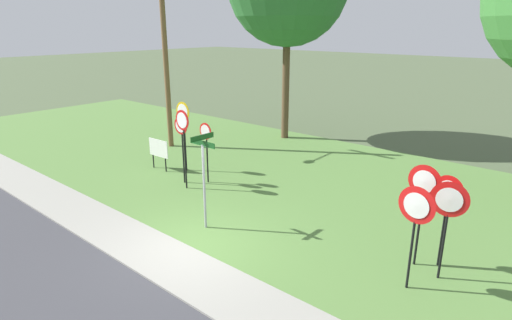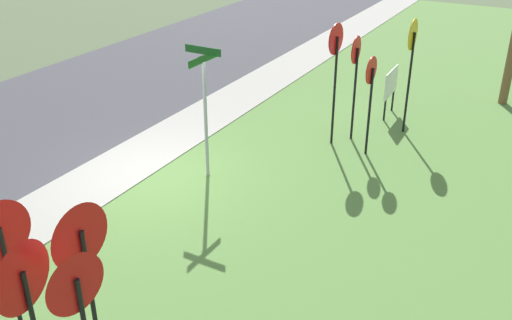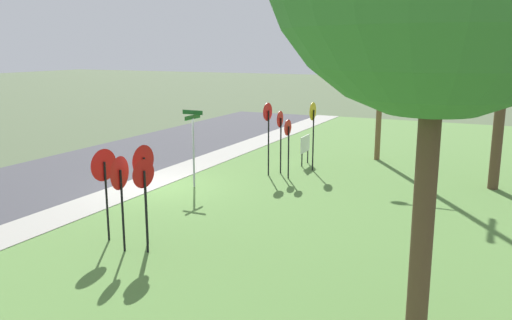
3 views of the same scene
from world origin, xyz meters
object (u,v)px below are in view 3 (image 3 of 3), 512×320
stop_sign_far_center (313,121)px  stop_sign_near_right (268,123)px  stop_sign_far_left (288,137)px  utility_pole (379,44)px  yield_sign_far_left (144,184)px  yield_sign_far_right (104,173)px  yield_sign_near_left (143,170)px  yield_sign_near_right (120,181)px  street_name_post (193,141)px  notice_board (305,146)px  stop_sign_near_left (280,129)px

stop_sign_far_center → stop_sign_near_right: bearing=-40.4°
stop_sign_far_left → utility_pole: bearing=158.8°
yield_sign_far_left → utility_pole: 13.98m
yield_sign_far_left → yield_sign_far_right: bearing=-89.9°
stop_sign_near_right → yield_sign_near_left: stop_sign_near_right is taller
yield_sign_near_right → street_name_post: street_name_post is taller
stop_sign_far_left → notice_board: 2.67m
yield_sign_far_left → stop_sign_near_left: bearing=-168.9°
yield_sign_near_right → stop_sign_far_center: bearing=165.2°
stop_sign_near_left → yield_sign_far_left: stop_sign_near_left is taller
street_name_post → stop_sign_near_right: bearing=150.3°
stop_sign_near_right → notice_board: size_ratio=2.27×
stop_sign_far_center → yield_sign_near_right: size_ratio=1.17×
street_name_post → yield_sign_near_left: bearing=20.6°
stop_sign_near_left → yield_sign_near_right: stop_sign_near_left is taller
yield_sign_near_left → yield_sign_far_left: 0.60m
yield_sign_far_right → notice_board: yield_sign_far_right is taller
stop_sign_far_center → notice_board: 1.60m
yield_sign_far_left → yield_sign_far_right: size_ratio=0.96×
stop_sign_near_left → utility_pole: 6.07m
yield_sign_near_right → notice_board: 11.17m
yield_sign_near_left → yield_sign_far_left: size_ratio=1.10×
stop_sign_far_left → yield_sign_near_right: (8.57, -0.87, 0.16)m
stop_sign_near_left → stop_sign_far_left: stop_sign_near_left is taller
stop_sign_far_left → stop_sign_near_right: bearing=-97.8°
stop_sign_far_left → notice_board: bearing=-172.4°
stop_sign_near_right → utility_pole: size_ratio=0.30×
stop_sign_far_center → notice_board: bearing=-144.0°
stop_sign_near_right → yield_sign_far_left: bearing=7.8°
stop_sign_far_left → yield_sign_near_right: bearing=-3.5°
stop_sign_far_center → street_name_post: (4.28, -2.94, -0.37)m
yield_sign_far_right → yield_sign_far_left: bearing=88.4°
yield_sign_near_right → yield_sign_far_right: 0.94m
stop_sign_near_right → yield_sign_near_right: (8.73, 0.03, -0.28)m
yield_sign_far_right → utility_pole: utility_pole is taller
yield_sign_near_right → stop_sign_far_left: bearing=166.5°
stop_sign_near_left → yield_sign_far_left: size_ratio=1.07×
yield_sign_near_left → stop_sign_far_left: bearing=179.7°
stop_sign_near_left → yield_sign_far_left: bearing=0.1°
stop_sign_far_left → utility_pole: 6.41m
yield_sign_near_right → utility_pole: bearing=159.7°
yield_sign_far_right → stop_sign_near_left: bearing=-179.6°
stop_sign_far_left → stop_sign_far_center: stop_sign_far_center is taller
notice_board → stop_sign_far_left: bearing=3.8°
stop_sign_near_right → yield_sign_far_left: size_ratio=1.22×
utility_pole → yield_sign_far_left: bearing=-10.5°
yield_sign_near_left → yield_sign_near_right: yield_sign_near_left is taller
stop_sign_near_right → stop_sign_far_left: (0.16, 0.90, -0.45)m
stop_sign_near_right → yield_sign_far_right: bearing=-1.8°
stop_sign_far_left → yield_sign_near_left: yield_sign_near_left is taller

